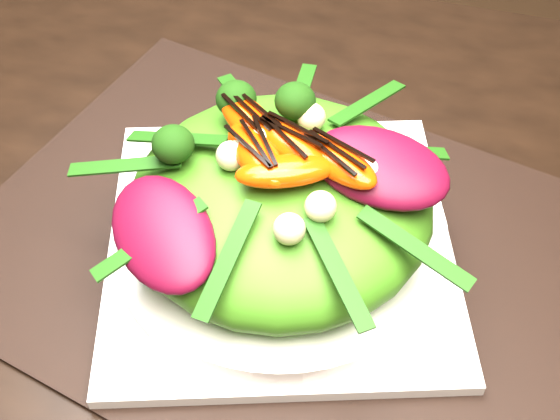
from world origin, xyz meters
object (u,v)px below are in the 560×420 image
(dining_table, at_px, (237,373))
(orange_segment, at_px, (254,137))
(plate_base, at_px, (280,243))
(placemat, at_px, (280,249))
(salad_bowl, at_px, (280,232))
(lettuce_mound, at_px, (280,202))

(dining_table, distance_m, orange_segment, 0.16)
(plate_base, relative_size, orange_segment, 3.75)
(orange_segment, bearing_deg, placemat, -31.62)
(plate_base, relative_size, salad_bowl, 1.04)
(lettuce_mound, bearing_deg, dining_table, -92.49)
(dining_table, bearing_deg, plate_base, 87.51)
(lettuce_mound, distance_m, orange_segment, 0.05)
(plate_base, bearing_deg, orange_segment, 148.38)
(salad_bowl, bearing_deg, plate_base, 0.00)
(dining_table, bearing_deg, orange_segment, 99.28)
(dining_table, height_order, orange_segment, dining_table)
(placemat, height_order, plate_base, plate_base)
(dining_table, distance_m, plate_base, 0.10)
(placemat, distance_m, plate_base, 0.01)
(orange_segment, bearing_deg, lettuce_mound, -31.62)
(placemat, xyz_separation_m, salad_bowl, (-0.00, 0.00, 0.02))
(plate_base, xyz_separation_m, orange_segment, (-0.02, 0.01, 0.09))
(placemat, relative_size, salad_bowl, 1.88)
(placemat, height_order, orange_segment, orange_segment)
(lettuce_mound, bearing_deg, salad_bowl, 0.00)
(salad_bowl, distance_m, lettuce_mound, 0.03)
(placemat, bearing_deg, orange_segment, 148.38)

